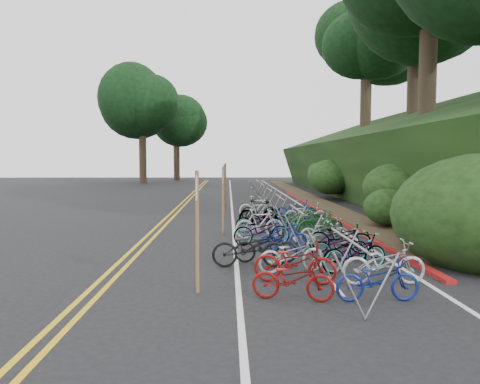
# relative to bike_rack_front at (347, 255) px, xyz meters

# --- Properties ---
(ground) EXTENTS (120.00, 120.00, 0.00)m
(ground) POSITION_rel_bike_rack_front_xyz_m (-3.13, 2.95, -0.87)
(ground) COLOR black
(ground) RESTS_ON ground
(road_markings) EXTENTS (7.47, 80.00, 0.01)m
(road_markings) POSITION_rel_bike_rack_front_xyz_m (-2.50, 13.05, -0.87)
(road_markings) COLOR gold
(road_markings) RESTS_ON ground
(red_curb) EXTENTS (0.25, 28.00, 0.10)m
(red_curb) POSITION_rel_bike_rack_front_xyz_m (2.57, 14.95, -0.82)
(red_curb) COLOR maroon
(red_curb) RESTS_ON ground
(embankment) EXTENTS (14.30, 48.14, 9.11)m
(embankment) POSITION_rel_bike_rack_front_xyz_m (9.83, 21.99, 1.70)
(embankment) COLOR black
(embankment) RESTS_ON ground
(tree_cluster) EXTENTS (33.49, 54.90, 20.25)m
(tree_cluster) POSITION_rel_bike_rack_front_xyz_m (6.63, 24.98, 11.72)
(tree_cluster) COLOR #2D2319
(tree_cluster) RESTS_ON ground
(bike_rack_front) EXTENTS (1.16, 2.73, 1.22)m
(bike_rack_front) POSITION_rel_bike_rack_front_xyz_m (0.00, 0.00, 0.00)
(bike_rack_front) COLOR gray
(bike_rack_front) RESTS_ON ground
(bike_racks_rest) EXTENTS (1.14, 23.00, 1.17)m
(bike_racks_rest) POSITION_rel_bike_rack_front_xyz_m (-0.13, 15.95, -0.02)
(bike_racks_rest) COLOR gray
(bike_racks_rest) RESTS_ON ground
(signpost_near) EXTENTS (0.08, 0.40, 2.53)m
(signpost_near) POSITION_rel_bike_rack_front_xyz_m (-2.98, 0.52, 0.58)
(signpost_near) COLOR brown
(signpost_near) RESTS_ON ground
(signposts_rest) EXTENTS (0.08, 18.40, 2.50)m
(signposts_rest) POSITION_rel_bike_rack_front_xyz_m (-2.53, 16.95, 0.56)
(signposts_rest) COLOR brown
(signposts_rest) RESTS_ON ground
(bike_front) EXTENTS (0.70, 1.94, 1.02)m
(bike_front) POSITION_rel_bike_rack_front_xyz_m (-1.80, 2.78, -0.36)
(bike_front) COLOR black
(bike_front) RESTS_ON ground
(bike_valet) EXTENTS (3.19, 14.58, 1.05)m
(bike_valet) POSITION_rel_bike_rack_front_xyz_m (-0.12, 6.09, -0.40)
(bike_valet) COLOR maroon
(bike_valet) RESTS_ON ground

